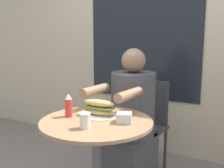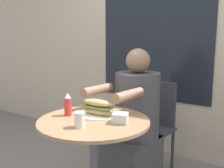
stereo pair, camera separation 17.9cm
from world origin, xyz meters
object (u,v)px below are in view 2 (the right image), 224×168
Objects in this scene: seated_diner at (134,131)px; drink_cup at (80,120)px; condiment_bottle at (68,105)px; sandwich_on_plate at (98,109)px; diner_chair at (154,119)px; cafe_table at (94,150)px.

seated_diner is 0.77m from drink_cup.
sandwich_on_plate is at bearing 31.84° from condiment_bottle.
condiment_bottle reaches higher than sandwich_on_plate.
diner_chair reaches higher than drink_cup.
sandwich_on_plate is at bearing 102.89° from drink_cup.
diner_chair is 1.10m from drink_cup.
sandwich_on_plate is 0.20m from condiment_bottle.
cafe_table is 0.87× the size of diner_chair.
diner_chair is 0.99m from condiment_bottle.
cafe_table is 0.90m from diner_chair.
diner_chair is 0.73× the size of seated_diner.
condiment_bottle reaches higher than drink_cup.
drink_cup is (0.03, -1.06, 0.28)m from diner_chair.
sandwich_on_plate is (-0.03, 0.08, 0.25)m from cafe_table.
seated_diner is at bearing 87.74° from sandwich_on_plate.
diner_chair is 9.54× the size of drink_cup.
condiment_bottle is at bearing -173.51° from cafe_table.
drink_cup is at bearing 97.67° from seated_diner.
diner_chair is at bearing 87.96° from sandwich_on_plate.
cafe_table is 0.34m from condiment_bottle.
drink_cup is 0.60× the size of condiment_bottle.
seated_diner reaches higher than condiment_bottle.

